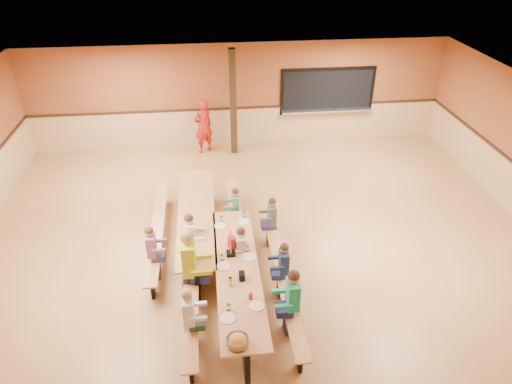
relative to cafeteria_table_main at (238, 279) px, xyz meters
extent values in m
plane|color=#9D693B|center=(0.56, 1.58, -0.53)|extent=(12.00, 12.00, 0.00)
cube|color=brown|center=(0.56, 6.58, 0.97)|extent=(12.00, 0.04, 3.00)
cube|color=white|center=(0.56, 1.58, 2.47)|extent=(12.00, 10.00, 0.04)
cube|color=black|center=(3.16, 6.55, 1.02)|extent=(2.60, 0.06, 1.20)
cube|color=silver|center=(3.16, 6.46, 0.45)|extent=(2.70, 0.28, 0.06)
cube|color=black|center=(0.36, 5.98, 0.97)|extent=(0.18, 0.18, 3.00)
cube|color=#B77948|center=(0.00, 0.00, 0.19)|extent=(0.75, 3.60, 0.04)
cube|color=black|center=(0.00, -1.55, -0.18)|extent=(0.08, 0.60, 0.70)
cube|color=black|center=(0.00, 1.55, -0.18)|extent=(0.08, 0.60, 0.70)
cube|color=#B77948|center=(-0.83, 0.00, -0.09)|extent=(0.26, 3.60, 0.04)
cube|color=black|center=(-0.83, 0.00, -0.32)|extent=(0.06, 0.18, 0.41)
cube|color=#B77948|center=(0.83, 0.00, -0.09)|extent=(0.26, 3.60, 0.04)
cube|color=black|center=(0.83, 0.00, -0.32)|extent=(0.06, 0.18, 0.41)
cube|color=#B77948|center=(-0.71, 1.83, 0.19)|extent=(0.75, 3.60, 0.04)
cube|color=black|center=(-0.71, 0.28, -0.18)|extent=(0.08, 0.60, 0.70)
cube|color=black|center=(-0.71, 3.38, -0.18)|extent=(0.08, 0.60, 0.70)
cube|color=#B77948|center=(-1.53, 1.83, -0.09)|extent=(0.26, 3.60, 0.04)
cube|color=black|center=(-1.53, 1.83, -0.32)|extent=(0.06, 0.18, 0.41)
cube|color=#B77948|center=(0.12, 1.83, -0.09)|extent=(0.26, 3.60, 0.04)
cube|color=black|center=(0.12, 1.83, -0.32)|extent=(0.06, 0.18, 0.41)
imported|color=red|center=(-0.51, 6.13, 0.27)|extent=(0.70, 0.63, 1.60)
cylinder|color=#AF1917|center=(-0.06, 0.63, 0.32)|extent=(0.16, 0.16, 0.22)
cube|color=black|center=(0.06, -0.25, 0.28)|extent=(0.10, 0.14, 0.13)
cylinder|color=yellow|center=(-0.14, -0.38, 0.30)|extent=(0.06, 0.06, 0.17)
cylinder|color=#B2140F|center=(-0.14, -0.38, 0.30)|extent=(0.06, 0.06, 0.17)
cube|color=black|center=(-0.09, 0.41, 0.24)|extent=(0.16, 0.16, 0.06)
cube|color=#B77948|center=(-0.09, 0.41, 0.52)|extent=(0.02, 0.09, 0.50)
camera|label=1|loc=(-0.35, -6.01, 5.51)|focal=32.00mm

